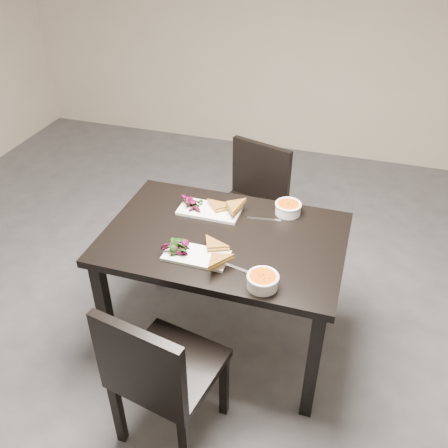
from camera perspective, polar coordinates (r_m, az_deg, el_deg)
name	(u,v)px	position (r m, az deg, el deg)	size (l,w,h in m)	color
ground	(184,317)	(3.07, -4.74, -10.77)	(5.00, 5.00, 0.00)	#47474C
table	(224,251)	(2.50, 0.00, -3.18)	(1.20, 0.80, 0.75)	black
chair_near	(159,372)	(2.19, -7.67, -16.83)	(0.49, 0.49, 0.85)	black
chair_far	(251,201)	(3.21, 3.19, 2.74)	(0.52, 0.52, 0.85)	black
plate_near	(196,256)	(2.30, -3.27, -3.73)	(0.30, 0.15, 0.02)	white
sandwich_near	(210,251)	(2.27, -1.62, -3.17)	(0.15, 0.11, 0.05)	#A16C21
salad_near	(176,247)	(2.31, -5.62, -2.70)	(0.10, 0.09, 0.04)	black
soup_bowl_near	(263,280)	(2.13, 4.57, -6.59)	(0.14, 0.14, 0.06)	white
cutlery_near	(240,269)	(2.23, 1.86, -5.32)	(0.18, 0.02, 0.00)	silver
plate_far	(209,211)	(2.61, -1.73, 1.58)	(0.33, 0.16, 0.02)	white
sandwich_far	(220,209)	(2.56, -0.47, 1.82)	(0.16, 0.12, 0.05)	#A16C21
salad_far	(192,203)	(2.62, -3.81, 2.50)	(0.10, 0.09, 0.05)	black
soup_bowl_far	(288,208)	(2.61, 7.52, 1.92)	(0.14, 0.14, 0.06)	white
cutlery_far	(264,219)	(2.56, 4.69, 0.58)	(0.18, 0.02, 0.00)	silver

